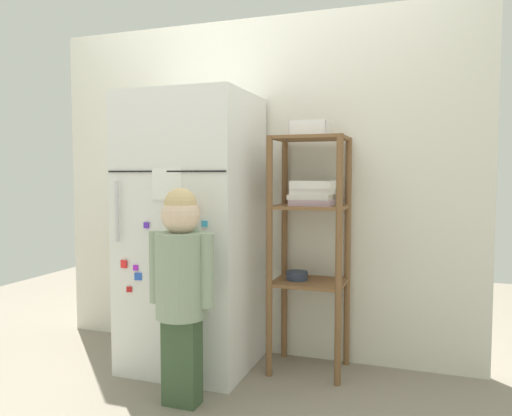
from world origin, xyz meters
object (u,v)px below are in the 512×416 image
object	(u,v)px
refrigerator	(193,232)
child_standing	(181,274)
pantry_shelf_unit	(310,223)
fruit_bin	(310,130)

from	to	relation	value
refrigerator	child_standing	xyz separation A→B (m)	(0.18, -0.47, -0.15)
pantry_shelf_unit	refrigerator	bearing A→B (deg)	-168.22
child_standing	fruit_bin	distance (m)	1.07
refrigerator	fruit_bin	world-z (taller)	refrigerator
child_standing	fruit_bin	size ratio (longest dim) A/B	5.07
refrigerator	pantry_shelf_unit	xyz separation A→B (m)	(0.66, 0.14, 0.06)
pantry_shelf_unit	fruit_bin	bearing A→B (deg)	119.85
refrigerator	fruit_bin	xyz separation A→B (m)	(0.66, 0.15, 0.58)
child_standing	pantry_shelf_unit	world-z (taller)	pantry_shelf_unit
child_standing	refrigerator	bearing A→B (deg)	110.40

